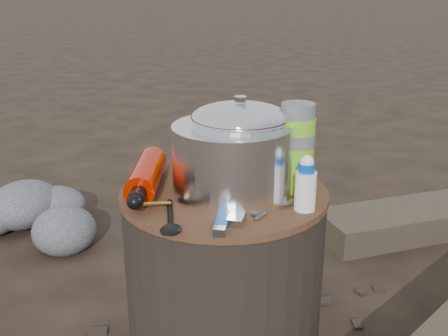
% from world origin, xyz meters
% --- Properties ---
extents(stump, '(0.46, 0.46, 0.43)m').
position_xyz_m(stump, '(0.00, 0.00, 0.21)').
color(stump, black).
rests_on(stump, ground).
extents(foil_windscreen, '(0.26, 0.26, 0.16)m').
position_xyz_m(foil_windscreen, '(0.02, -0.02, 0.51)').
color(foil_windscreen, white).
rests_on(foil_windscreen, stump).
extents(camping_pot, '(0.21, 0.21, 0.21)m').
position_xyz_m(camping_pot, '(0.04, -0.01, 0.53)').
color(camping_pot, silver).
rests_on(camping_pot, stump).
extents(fuel_bottle, '(0.12, 0.28, 0.07)m').
position_xyz_m(fuel_bottle, '(-0.17, -0.03, 0.46)').
color(fuel_bottle, '#BF1700').
rests_on(fuel_bottle, stump).
extents(thermos, '(0.08, 0.08, 0.20)m').
position_xyz_m(thermos, '(0.15, 0.04, 0.52)').
color(thermos, '#7FD322').
rests_on(thermos, stump).
extents(travel_mug, '(0.08, 0.08, 0.13)m').
position_xyz_m(travel_mug, '(0.09, 0.17, 0.49)').
color(travel_mug, black).
rests_on(travel_mug, stump).
extents(stuff_sack, '(0.15, 0.12, 0.10)m').
position_xyz_m(stuff_sack, '(-0.08, 0.18, 0.48)').
color(stuff_sack, '#E19C00').
rests_on(stuff_sack, stump).
extents(food_pouch, '(0.11, 0.03, 0.14)m').
position_xyz_m(food_pouch, '(-0.04, 0.17, 0.50)').
color(food_pouch, '#13144D').
rests_on(food_pouch, stump).
extents(lighter, '(0.03, 0.09, 0.02)m').
position_xyz_m(lighter, '(0.04, -0.18, 0.43)').
color(lighter, blue).
rests_on(lighter, stump).
extents(multitool, '(0.03, 0.11, 0.02)m').
position_xyz_m(multitool, '(0.06, -0.13, 0.43)').
color(multitool, '#9D9DA1').
rests_on(multitool, stump).
extents(pot_grabber, '(0.09, 0.11, 0.01)m').
position_xyz_m(pot_grabber, '(0.12, -0.09, 0.43)').
color(pot_grabber, '#9D9DA1').
rests_on(pot_grabber, stump).
extents(spork, '(0.08, 0.16, 0.01)m').
position_xyz_m(spork, '(-0.07, -0.16, 0.43)').
color(spork, black).
rests_on(spork, stump).
extents(squeeze_bottle, '(0.04, 0.04, 0.10)m').
position_xyz_m(squeeze_bottle, '(0.19, -0.07, 0.48)').
color(squeeze_bottle, white).
rests_on(squeeze_bottle, stump).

